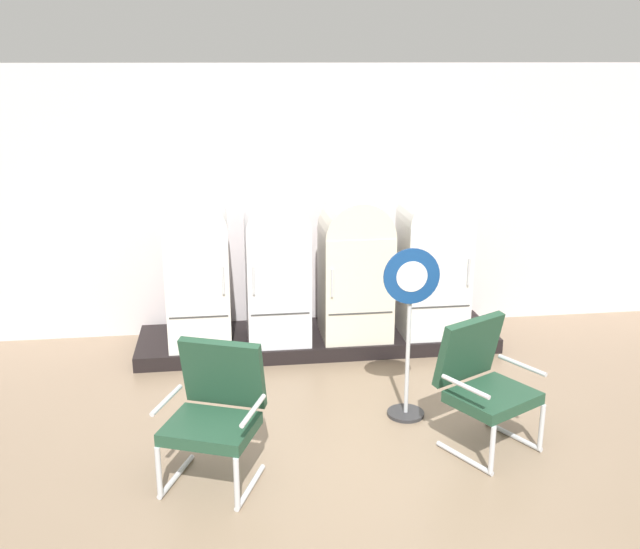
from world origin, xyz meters
TOP-DOWN VIEW (x-y plane):
  - ground at (0.00, 0.00)m, footprint 12.00×10.00m
  - back_wall at (0.00, 3.66)m, footprint 11.76×0.12m
  - display_plinth at (0.00, 3.02)m, footprint 3.78×0.95m
  - refrigerator_0 at (-1.23, 2.93)m, footprint 0.62×0.70m
  - refrigerator_1 at (-0.43, 2.93)m, footprint 0.63×0.70m
  - refrigerator_2 at (0.38, 2.92)m, footprint 0.71×0.68m
  - refrigerator_3 at (1.20, 2.91)m, footprint 0.67×0.68m
  - armchair_left at (-1.06, 0.61)m, footprint 0.82×0.83m
  - armchair_right at (1.02, 0.81)m, footprint 0.86×0.86m
  - sign_stand at (0.55, 1.34)m, footprint 0.47×0.32m

SIDE VIEW (x-z plane):
  - ground at x=0.00m, z-range -0.05..0.00m
  - display_plinth at x=0.00m, z-range 0.00..0.15m
  - armchair_left at x=-1.06m, z-range 0.05..1.07m
  - armchair_right at x=1.02m, z-range 0.05..1.07m
  - sign_stand at x=0.55m, z-range 0.00..1.50m
  - refrigerator_2 at x=0.38m, z-range 0.19..1.65m
  - refrigerator_1 at x=-0.43m, z-range 0.20..1.72m
  - refrigerator_3 at x=1.20m, z-range 0.19..1.74m
  - refrigerator_0 at x=-1.23m, z-range 0.20..1.74m
  - back_wall at x=0.00m, z-range 0.01..2.93m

